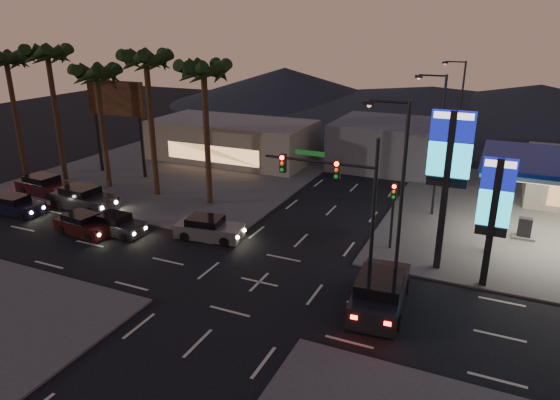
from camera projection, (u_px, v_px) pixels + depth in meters
The scene contains 27 objects.
ground at pixel (259, 282), 26.90m from camera, with size 140.00×140.00×0.00m, color black.
corner_lot_nw at pixel (183, 171), 46.84m from camera, with size 24.00×24.00×0.12m, color #47443F.
pylon_sign_tall at pixel (449, 160), 26.20m from camera, with size 2.20×0.35×9.00m.
pylon_sign_short at pixel (495, 204), 24.95m from camera, with size 1.60×0.35×7.00m.
traffic_signal_mast at pixel (341, 189), 25.41m from camera, with size 6.10×0.39×8.00m.
pedestal_signal at pixel (393, 205), 29.79m from camera, with size 0.32×0.39×4.30m.
streetlight_near at pixel (398, 193), 23.22m from camera, with size 2.14×0.25×10.00m.
streetlight_mid at pixel (437, 138), 34.39m from camera, with size 2.14×0.25×10.00m.
streetlight_far at pixel (458, 108), 46.41m from camera, with size 2.14×0.25×10.00m.
palm_a at pixel (204, 79), 35.41m from camera, with size 4.41×4.41×10.86m.
palm_b at pixel (147, 69), 37.17m from camera, with size 4.41×4.41×11.46m.
palm_c at pixel (97, 81), 39.48m from camera, with size 4.41×4.41×10.26m.
palm_d at pixel (48, 63), 40.99m from camera, with size 4.41×4.41×11.66m.
palm_e at pixel (7, 67), 43.12m from camera, with size 4.41×4.41×11.06m.
billboard at pixel (116, 106), 43.92m from camera, with size 6.00×0.30×8.50m.
building_far_west at pixel (233, 140), 50.57m from camera, with size 16.00×8.00×4.00m, color #726B5B.
building_far_mid at pixel (399, 145), 47.73m from camera, with size 12.00×9.00×4.40m, color #4C4C51.
hill_left at pixel (285, 85), 87.15m from camera, with size 40.00×40.00×6.00m, color black.
hill_right at pixel (538, 102), 71.79m from camera, with size 50.00×50.00×5.00m, color black.
hill_center at pixel (431, 100), 77.78m from camera, with size 60.00×60.00×4.00m, color black.
car_lane_a_front at pixel (116, 225), 32.98m from camera, with size 4.13×1.89×1.32m.
car_lane_a_mid at pixel (84, 225), 32.92m from camera, with size 4.35×2.17×1.37m.
car_lane_a_rear at pixel (15, 206), 36.38m from camera, with size 4.27×1.95×1.37m.
car_lane_b_front at pixel (209, 229), 32.16m from camera, with size 4.60×2.33×1.45m.
car_lane_b_mid at pixel (84, 199), 37.37m from camera, with size 5.27×2.44×1.68m.
car_lane_b_rear at pixel (45, 186), 40.40m from camera, with size 5.02×2.33×1.60m.
suv_station at pixel (380, 292), 24.23m from camera, with size 2.72×5.61×1.82m.
Camera 1 is at (10.85, -21.30, 13.16)m, focal length 32.00 mm.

